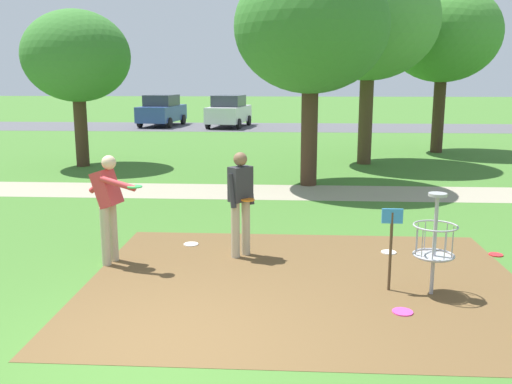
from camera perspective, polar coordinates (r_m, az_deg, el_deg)
The scene contains 17 objects.
ground_plane at distance 6.29m, azimuth -9.43°, elevation -15.62°, with size 160.00×160.00×0.00m, color #3D6B28.
dirt_tee_pad at distance 8.06m, azimuth 4.97°, elevation -9.20°, with size 6.18×4.91×0.01m, color brown.
disc_golf_basket at distance 7.76m, azimuth 17.36°, elevation -4.69°, with size 0.98×0.58×1.39m.
player_foreground_watching at distance 8.91m, azimuth -1.58°, elevation -0.64°, with size 0.45×0.45×1.71m.
player_throwing at distance 8.87m, azimuth -14.87°, elevation -0.98°, with size 1.01×0.71×1.71m.
frisbee_by_tee at distance 9.82m, azimuth -6.67°, elevation -5.33°, with size 0.25×0.25×0.02m, color white.
frisbee_far_left at distance 7.30m, azimuth 14.77°, elevation -11.78°, with size 0.26×0.26×0.02m, color #E53D99.
frisbee_far_right at distance 9.58m, azimuth 13.43°, elevation -6.02°, with size 0.25×0.25×0.02m, color white.
frisbee_scattered_a at distance 10.01m, azimuth 23.33°, elevation -5.91°, with size 0.23×0.23×0.02m, color red.
tree_near_left at distance 22.72m, azimuth 18.65°, elevation 15.03°, with size 4.20×4.20×6.24m.
tree_near_right at distance 19.07m, azimuth 11.52°, elevation 16.73°, with size 4.47×4.47×6.55m.
tree_mid_left at distance 14.95m, azimuth 5.68°, elevation 16.37°, with size 3.99×3.99×5.83m.
tree_mid_center at distance 19.00m, azimuth -17.89°, elevation 13.02°, with size 3.38×3.38×4.96m.
parking_lot_strip at distance 32.75m, azimuth 1.12°, elevation 6.66°, with size 36.00×6.00×0.01m, color #4C4C51.
parked_car_leftmost at distance 34.00m, azimuth -9.61°, elevation 8.23°, with size 2.33×4.38×1.84m.
parked_car_center_left at distance 32.84m, azimuth -2.79°, elevation 8.26°, with size 2.42×4.41×1.84m.
gravel_path at distance 14.24m, azimuth -1.96°, elevation 0.05°, with size 40.00×1.91×0.00m, color gray.
Camera 1 is at (1.32, -5.44, 2.87)m, focal length 39.09 mm.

